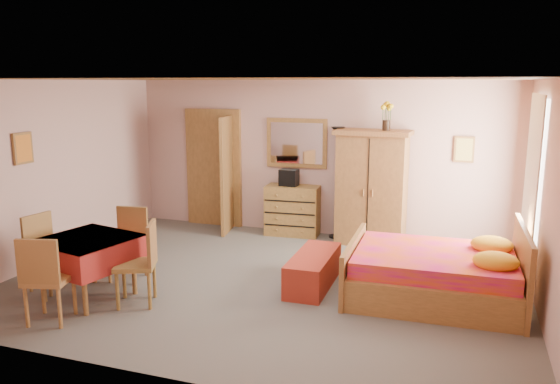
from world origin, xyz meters
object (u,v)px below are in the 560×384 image
at_px(wardrobe, 372,188).
at_px(chair_west, 50,253).
at_px(bed, 434,260).
at_px(chair_east, 135,264).
at_px(chest_of_drawers, 293,210).
at_px(wall_mirror, 297,143).
at_px(dining_table, 89,268).
at_px(stereo, 289,178).
at_px(sunflower_vase, 387,116).
at_px(chair_south, 49,278).
at_px(floor_lamp, 337,183).
at_px(chair_north, 127,245).
at_px(bench, 313,270).

distance_m(wardrobe, chair_west, 4.77).
height_order(bed, chair_west, chair_west).
bearing_deg(chair_east, chest_of_drawers, -36.32).
distance_m(wall_mirror, dining_table, 4.12).
relative_size(stereo, bed, 0.15).
bearing_deg(sunflower_vase, stereo, 176.47).
xyz_separation_m(chest_of_drawers, sunflower_vase, (1.54, -0.11, 1.63)).
height_order(chair_south, chair_west, chair_south).
relative_size(chest_of_drawers, wall_mirror, 0.85).
height_order(wardrobe, bed, wardrobe).
height_order(wall_mirror, floor_lamp, wall_mirror).
xyz_separation_m(wardrobe, chair_north, (-2.76, -2.65, -0.45)).
relative_size(floor_lamp, wardrobe, 1.01).
bearing_deg(stereo, bench, -64.55).
distance_m(chair_north, chair_west, 0.93).
relative_size(dining_table, chair_south, 1.04).
bearing_deg(chair_south, chair_east, 33.59).
bearing_deg(bed, floor_lamp, 126.46).
bearing_deg(wall_mirror, chair_east, -103.87).
bearing_deg(chest_of_drawers, dining_table, -116.93).
xyz_separation_m(sunflower_vase, bed, (0.91, -2.00, -1.58)).
distance_m(bed, chair_south, 4.39).
height_order(chest_of_drawers, bench, chest_of_drawers).
bearing_deg(dining_table, chair_north, 84.69).
bearing_deg(wall_mirror, floor_lamp, -11.63).
bearing_deg(bench, wall_mirror, 112.06).
bearing_deg(bed, chair_east, -159.62).
height_order(wardrobe, chair_east, wardrobe).
bearing_deg(chair_west, chair_south, 49.31).
bearing_deg(stereo, sunflower_vase, -3.53).
relative_size(chest_of_drawers, chair_west, 0.94).
height_order(chest_of_drawers, floor_lamp, floor_lamp).
bearing_deg(stereo, wardrobe, -4.10).
height_order(stereo, floor_lamp, floor_lamp).
height_order(sunflower_vase, bench, sunflower_vase).
distance_m(chair_south, chair_north, 1.37).
bearing_deg(bench, chair_west, -158.83).
bearing_deg(bed, dining_table, -162.56).
height_order(chair_north, chair_east, chair_east).
xyz_separation_m(stereo, floor_lamp, (0.81, 0.08, -0.06)).
bearing_deg(stereo, wall_mirror, 74.14).
bearing_deg(bed, wall_mirror, 135.00).
bearing_deg(wardrobe, bench, -97.37).
relative_size(floor_lamp, bed, 0.91).
bearing_deg(chair_south, bench, 23.49).
bearing_deg(chair_west, wall_mirror, 157.97).
relative_size(wall_mirror, sunflower_vase, 2.39).
xyz_separation_m(bed, chair_west, (-4.55, -1.27, 0.01)).
distance_m(wall_mirror, floor_lamp, 0.98).
bearing_deg(stereo, bed, -39.87).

